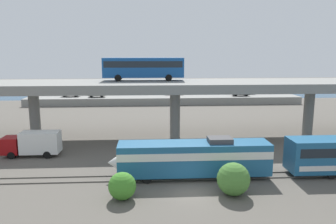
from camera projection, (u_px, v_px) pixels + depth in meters
ground_plane at (193, 194)px, 29.94m from camera, size 260.00×260.00×0.00m
rail_strip_near at (188, 180)px, 33.13m from camera, size 110.00×0.12×0.12m
rail_strip_far at (187, 174)px, 34.57m from camera, size 110.00×0.12×0.12m
train_locomotive at (186, 157)px, 33.46m from camera, size 16.41×3.04×4.18m
highway_overpass at (175, 88)px, 48.20m from camera, size 96.00×10.47×8.40m
transit_bus_on_overpass at (144, 67)px, 49.32m from camera, size 12.00×2.68×3.40m
service_truck_west at (33, 143)px, 40.54m from camera, size 6.80×2.46×3.04m
pier_parking_lot at (164, 99)px, 83.76m from camera, size 66.76×11.19×1.76m
parked_car_0 at (71, 94)px, 80.81m from camera, size 4.42×1.98×1.50m
parked_car_1 at (97, 94)px, 79.88m from camera, size 4.03×1.92×1.50m
parked_car_2 at (174, 92)px, 84.57m from camera, size 4.67×1.82×1.50m
parked_car_3 at (136, 91)px, 85.42m from camera, size 4.06×2.00×1.50m
parked_car_4 at (240, 93)px, 82.26m from camera, size 4.34×1.85×1.50m
parked_car_5 at (246, 91)px, 85.57m from camera, size 4.19×1.83×1.50m
harbor_water at (160, 91)px, 106.50m from camera, size 140.00×36.00×0.01m
shrub_left at (122, 186)px, 28.68m from camera, size 2.43×2.43×2.43m
shrub_right at (233, 179)px, 29.52m from camera, size 2.97×2.97×2.97m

